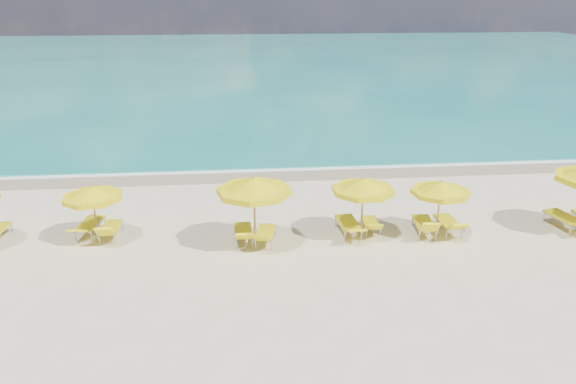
{
  "coord_description": "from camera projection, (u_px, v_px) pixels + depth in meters",
  "views": [
    {
      "loc": [
        -1.89,
        -17.86,
        8.36
      ],
      "look_at": [
        0.0,
        1.5,
        1.2
      ],
      "focal_mm": 35.0,
      "sensor_mm": 36.0,
      "label": 1
    }
  ],
  "objects": [
    {
      "name": "lounger_3_left",
      "position": [
        243.0,
        236.0,
        19.44
      ],
      "size": [
        0.66,
        1.85,
        0.81
      ],
      "rotation": [
        0.0,
        0.0,
        0.03
      ],
      "color": "#A5A8AD",
      "rests_on": "ground"
    },
    {
      "name": "lounger_5_right",
      "position": [
        448.0,
        226.0,
        20.16
      ],
      "size": [
        0.65,
        1.89,
        0.83
      ],
      "rotation": [
        0.0,
        0.0,
        0.0
      ],
      "color": "#A5A8AD",
      "rests_on": "ground"
    },
    {
      "name": "umbrella_2",
      "position": [
        92.0,
        194.0,
        18.93
      ],
      "size": [
        2.49,
        2.49,
        2.08
      ],
      "rotation": [
        0.0,
        0.0,
        -0.25
      ],
      "color": "tan",
      "rests_on": "ground"
    },
    {
      "name": "lounger_2_left",
      "position": [
        90.0,
        228.0,
        19.99
      ],
      "size": [
        0.92,
        2.07,
        0.74
      ],
      "rotation": [
        0.0,
        0.0,
        -0.14
      ],
      "color": "#A5A8AD",
      "rests_on": "ground"
    },
    {
      "name": "lounger_4_left",
      "position": [
        348.0,
        228.0,
        20.0
      ],
      "size": [
        0.77,
        2.09,
        0.75
      ],
      "rotation": [
        0.0,
        0.0,
        0.06
      ],
      "color": "#A5A8AD",
      "rests_on": "ground"
    },
    {
      "name": "ocean",
      "position": [
        249.0,
        63.0,
        64.58
      ],
      "size": [
        120.0,
        80.0,
        0.3
      ],
      "primitive_type": "cube",
      "color": "#15786E",
      "rests_on": "ground"
    },
    {
      "name": "whitecap_near",
      "position": [
        169.0,
        128.0,
        35.07
      ],
      "size": [
        14.0,
        0.36,
        0.05
      ],
      "primitive_type": "cube",
      "color": "white",
      "rests_on": "ground"
    },
    {
      "name": "umbrella_3",
      "position": [
        254.0,
        187.0,
        18.41
      ],
      "size": [
        2.83,
        2.83,
        2.54
      ],
      "rotation": [
        0.0,
        0.0,
        -0.14
      ],
      "color": "tan",
      "rests_on": "ground"
    },
    {
      "name": "umbrella_5",
      "position": [
        440.0,
        189.0,
        19.38
      ],
      "size": [
        2.51,
        2.51,
        2.09
      ],
      "rotation": [
        0.0,
        0.0,
        -0.25
      ],
      "color": "tan",
      "rests_on": "ground"
    },
    {
      "name": "ground_plane",
      "position": [
        292.0,
        239.0,
        19.74
      ],
      "size": [
        120.0,
        120.0,
        0.0
      ],
      "primitive_type": "plane",
      "color": "beige"
    },
    {
      "name": "lounger_3_right",
      "position": [
        265.0,
        237.0,
        19.32
      ],
      "size": [
        0.91,
        1.87,
        0.82
      ],
      "rotation": [
        0.0,
        0.0,
        -0.18
      ],
      "color": "#A5A8AD",
      "rests_on": "ground"
    },
    {
      "name": "lounger_5_left",
      "position": [
        424.0,
        228.0,
        20.04
      ],
      "size": [
        0.85,
        1.93,
        0.91
      ],
      "rotation": [
        0.0,
        0.0,
        -0.12
      ],
      "color": "#A5A8AD",
      "rests_on": "ground"
    },
    {
      "name": "lounger_6_left",
      "position": [
        565.0,
        222.0,
        20.51
      ],
      "size": [
        1.06,
        2.17,
        0.76
      ],
      "rotation": [
        0.0,
        0.0,
        0.2
      ],
      "color": "#A5A8AD",
      "rests_on": "ground"
    },
    {
      "name": "lounger_2_right",
      "position": [
        111.0,
        232.0,
        19.71
      ],
      "size": [
        0.64,
        1.77,
        0.86
      ],
      "rotation": [
        0.0,
        0.0,
        -0.01
      ],
      "color": "#A5A8AD",
      "rests_on": "ground"
    },
    {
      "name": "whitecap_far",
      "position": [
        363.0,
        102.0,
        42.89
      ],
      "size": [
        18.0,
        0.3,
        0.05
      ],
      "primitive_type": "cube",
      "color": "white",
      "rests_on": "ground"
    },
    {
      "name": "foam_line",
      "position": [
        275.0,
        168.0,
        27.4
      ],
      "size": [
        120.0,
        1.2,
        0.03
      ],
      "primitive_type": "cube",
      "color": "white",
      "rests_on": "ground"
    },
    {
      "name": "wet_sand_band",
      "position": [
        276.0,
        173.0,
        26.65
      ],
      "size": [
        120.0,
        2.6,
        0.01
      ],
      "primitive_type": "cube",
      "color": "tan",
      "rests_on": "ground"
    },
    {
      "name": "lounger_4_right",
      "position": [
        371.0,
        227.0,
        20.22
      ],
      "size": [
        0.64,
        1.65,
        0.72
      ],
      "rotation": [
        0.0,
        0.0,
        -0.07
      ],
      "color": "#A5A8AD",
      "rests_on": "ground"
    },
    {
      "name": "umbrella_4",
      "position": [
        363.0,
        186.0,
        19.25
      ],
      "size": [
        2.88,
        2.88,
        2.23
      ],
      "rotation": [
        0.0,
        0.0,
        0.4
      ],
      "color": "tan",
      "rests_on": "ground"
    }
  ]
}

